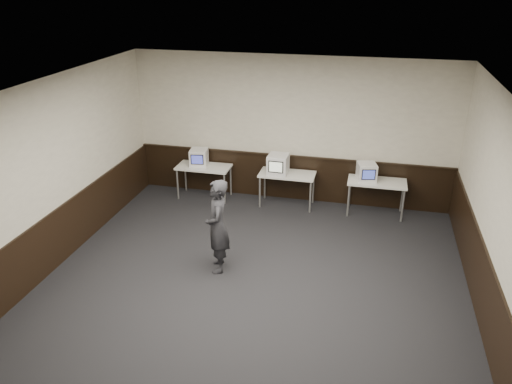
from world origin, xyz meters
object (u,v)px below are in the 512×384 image
desk_center (287,176)px  person (218,226)px  desk_right (377,184)px  emac_left (199,157)px  desk_left (204,169)px  emac_right (367,172)px  emac_center (278,164)px

desk_center → person: bearing=-103.7°
desk_right → person: (-2.59, -2.83, 0.15)m
desk_center → emac_left: bearing=179.1°
desk_right → emac_left: bearing=179.5°
desk_left → desk_center: same height
emac_left → emac_right: (3.68, -0.04, -0.00)m
emac_left → desk_center: bearing=-9.0°
desk_center → desk_right: bearing=0.0°
emac_left → person: size_ratio=0.27×
emac_left → emac_right: emac_left is taller
emac_center → emac_left: bearing=178.8°
emac_left → desk_left: bearing=-23.4°
desk_right → emac_left: (-3.91, 0.03, 0.26)m
desk_left → person: size_ratio=0.72×
desk_left → emac_right: bearing=-0.1°
desk_right → emac_center: (-2.10, -0.05, 0.28)m
desk_left → emac_center: emac_center is taller
desk_center → emac_left: 2.03m
emac_left → emac_right: bearing=-8.7°
person → emac_right: bearing=123.2°
emac_center → person: (-0.49, -2.77, -0.14)m
person → desk_right: bearing=120.7°
emac_left → emac_center: 1.82m
emac_center → emac_right: emac_center is taller
emac_left → emac_right: size_ratio=0.95×
emac_left → emac_center: size_ratio=0.95×
desk_center → emac_center: bearing=-164.6°
emac_center → emac_right: size_ratio=1.00×
emac_right → desk_center: bearing=166.3°
emac_center → emac_right: bearing=2.9°
emac_center → emac_right: (1.86, 0.04, -0.03)m
emac_left → emac_center: bearing=-10.8°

